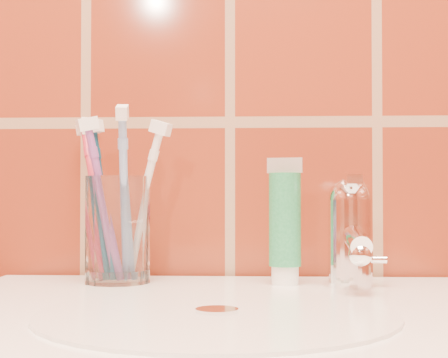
{
  "coord_description": "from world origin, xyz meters",
  "views": [
    {
      "loc": [
        0.03,
        0.34,
        0.95
      ],
      "look_at": [
        -0.0,
        1.08,
        0.97
      ],
      "focal_mm": 55.0,
      "sensor_mm": 36.0,
      "label": 1
    }
  ],
  "objects": [
    {
      "name": "glass_tumbler",
      "position": [
        -0.13,
        1.12,
        0.91
      ],
      "size": [
        0.08,
        0.08,
        0.12
      ],
      "primitive_type": "cylinder",
      "rotation": [
        0.0,
        0.0,
        -0.02
      ],
      "color": "white",
      "rests_on": "pedestal_sink"
    },
    {
      "name": "toothpaste_tube",
      "position": [
        0.06,
        1.11,
        0.92
      ],
      "size": [
        0.04,
        0.04,
        0.14
      ],
      "rotation": [
        0.0,
        0.0,
        -0.2
      ],
      "color": "white",
      "rests_on": "pedestal_sink"
    },
    {
      "name": "faucet",
      "position": [
        0.14,
        1.09,
        0.91
      ],
      "size": [
        0.05,
        0.11,
        0.12
      ],
      "color": "white",
      "rests_on": "pedestal_sink"
    },
    {
      "name": "toothbrush_0",
      "position": [
        -0.14,
        1.1,
        0.94
      ],
      "size": [
        0.1,
        0.09,
        0.2
      ],
      "primitive_type": null,
      "rotation": [
        0.22,
        0.0,
        -1.06
      ],
      "color": "#80438F",
      "rests_on": "glass_tumbler"
    },
    {
      "name": "toothbrush_1",
      "position": [
        -0.1,
        1.12,
        0.94
      ],
      "size": [
        0.12,
        0.1,
        0.19
      ],
      "primitive_type": null,
      "rotation": [
        0.29,
        0.0,
        1.16
      ],
      "color": "white",
      "rests_on": "glass_tumbler"
    },
    {
      "name": "toothbrush_2",
      "position": [
        -0.11,
        1.09,
        0.95
      ],
      "size": [
        0.04,
        0.13,
        0.22
      ],
      "primitive_type": null,
      "rotation": [
        0.29,
        0.0,
        0.1
      ],
      "color": "#789DD6",
      "rests_on": "glass_tumbler"
    },
    {
      "name": "toothbrush_3",
      "position": [
        -0.16,
        1.14,
        0.95
      ],
      "size": [
        0.15,
        0.16,
        0.22
      ],
      "primitive_type": null,
      "rotation": [
        0.39,
        0.0,
        -2.5
      ],
      "color": "#B92740",
      "rests_on": "glass_tumbler"
    },
    {
      "name": "toothbrush_4",
      "position": [
        -0.14,
        1.11,
        0.94
      ],
      "size": [
        0.07,
        0.07,
        0.19
      ],
      "primitive_type": null,
      "rotation": [
        0.15,
        0.0,
        -1.89
      ],
      "color": "navy",
      "rests_on": "glass_tumbler"
    }
  ]
}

